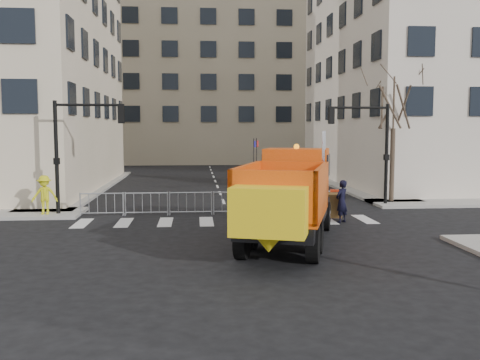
{
  "coord_description": "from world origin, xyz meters",
  "views": [
    {
      "loc": [
        -1.58,
        -17.92,
        4.07
      ],
      "look_at": [
        0.14,
        2.5,
        2.13
      ],
      "focal_mm": 40.0,
      "sensor_mm": 36.0,
      "label": 1
    }
  ],
  "objects": [
    {
      "name": "newspaper_box",
      "position": [
        4.96,
        6.5,
        0.7
      ],
      "size": [
        0.53,
        0.49,
        1.1
      ],
      "primitive_type": "cube",
      "rotation": [
        0.0,
        0.0,
        -0.23
      ],
      "color": "#AD250D",
      "rests_on": "sidewalk_back"
    },
    {
      "name": "sidewalk_back",
      "position": [
        0.0,
        8.5,
        0.07
      ],
      "size": [
        64.0,
        5.0,
        0.15
      ],
      "primitive_type": "cube",
      "color": "gray",
      "rests_on": "ground"
    },
    {
      "name": "street_tree",
      "position": [
        9.2,
        10.5,
        3.75
      ],
      "size": [
        3.0,
        3.0,
        7.5
      ],
      "primitive_type": null,
      "color": "#382B21",
      "rests_on": "ground"
    },
    {
      "name": "cop_a",
      "position": [
        4.81,
        4.79,
        0.93
      ],
      "size": [
        0.81,
        0.78,
        1.87
      ],
      "primitive_type": "imported",
      "rotation": [
        0.0,
        0.0,
        3.84
      ],
      "color": "black",
      "rests_on": "ground"
    },
    {
      "name": "ground",
      "position": [
        0.0,
        0.0,
        0.0
      ],
      "size": [
        120.0,
        120.0,
        0.0
      ],
      "primitive_type": "plane",
      "color": "black",
      "rests_on": "ground"
    },
    {
      "name": "crowd_barriers",
      "position": [
        -0.75,
        7.6,
        0.55
      ],
      "size": [
        12.6,
        0.6,
        1.1
      ],
      "primitive_type": null,
      "color": "#9EA0A5",
      "rests_on": "ground"
    },
    {
      "name": "traffic_light_right",
      "position": [
        8.5,
        9.5,
        2.7
      ],
      "size": [
        0.18,
        0.18,
        5.4
      ],
      "primitive_type": "cylinder",
      "color": "black",
      "rests_on": "ground"
    },
    {
      "name": "cop_c",
      "position": [
        2.5,
        6.46,
        0.86
      ],
      "size": [
        0.76,
        1.09,
        1.72
      ],
      "primitive_type": "imported",
      "rotation": [
        0.0,
        0.0,
        4.34
      ],
      "color": "black",
      "rests_on": "ground"
    },
    {
      "name": "traffic_light_left",
      "position": [
        -8.0,
        7.5,
        2.7
      ],
      "size": [
        0.18,
        0.18,
        5.4
      ],
      "primitive_type": "cylinder",
      "color": "black",
      "rests_on": "ground"
    },
    {
      "name": "worker",
      "position": [
        -8.53,
        7.27,
        1.05
      ],
      "size": [
        1.19,
        0.72,
        1.81
      ],
      "primitive_type": "imported",
      "rotation": [
        0.0,
        0.0,
        0.04
      ],
      "color": "yellow",
      "rests_on": "sidewalk_back"
    },
    {
      "name": "building_far",
      "position": [
        0.0,
        52.0,
        12.0
      ],
      "size": [
        30.0,
        18.0,
        24.0
      ],
      "primitive_type": "cube",
      "color": "tan",
      "rests_on": "ground"
    },
    {
      "name": "cop_b",
      "position": [
        3.83,
        6.91,
        0.95
      ],
      "size": [
        1.14,
        1.05,
        1.9
      ],
      "primitive_type": "imported",
      "rotation": [
        0.0,
        0.0,
        2.69
      ],
      "color": "black",
      "rests_on": "ground"
    },
    {
      "name": "plow_truck",
      "position": [
        1.69,
        0.55,
        1.78
      ],
      "size": [
        5.75,
        10.67,
        4.01
      ],
      "rotation": [
        0.0,
        0.0,
        1.26
      ],
      "color": "black",
      "rests_on": "ground"
    }
  ]
}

